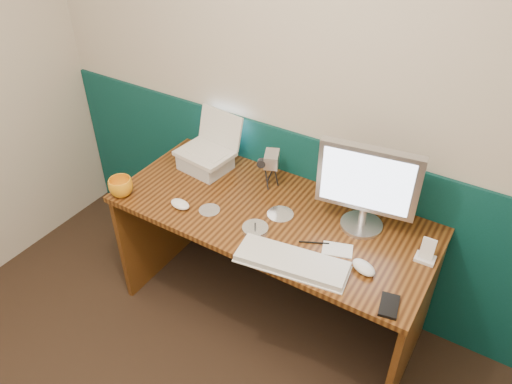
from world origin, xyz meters
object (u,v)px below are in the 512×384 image
Objects in this scene: monitor at (367,188)px; mug at (121,187)px; laptop at (204,136)px; desk at (271,266)px; camcorder at (271,171)px; keyboard at (292,262)px.

mug is (-1.15, -0.41, -0.18)m from monitor.
laptop is 0.50m from mug.
desk is 5.59× the size of laptop.
mug is (-0.22, -0.42, -0.16)m from laptop.
desk is 0.89m from mug.
laptop is at bearing 163.66° from camcorder.
desk is 0.78m from laptop.
camcorder is at bearing 13.66° from laptop.
keyboard is (-0.16, -0.40, -0.21)m from monitor.
desk is at bearing -170.91° from monitor.
monitor is at bearing 17.75° from desk.
monitor is 1.23m from mug.
laptop is 0.41m from camcorder.
laptop reaches higher than keyboard.
laptop is 0.59× the size of keyboard.
mug is 0.78m from camcorder.
camcorder is (0.62, 0.47, 0.05)m from mug.
monitor reaches higher than desk.
mug is at bearing -165.87° from camcorder.
monitor is at bearing 5.98° from laptop.
monitor reaches higher than camcorder.
mug is 0.65× the size of camcorder.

